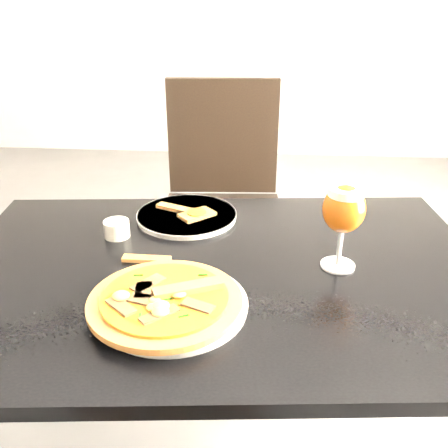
# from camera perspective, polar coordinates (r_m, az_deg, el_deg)

# --- Properties ---
(ground) EXTENTS (6.00, 6.00, 0.00)m
(ground) POSITION_cam_1_polar(r_m,az_deg,el_deg) (1.78, -6.11, -22.41)
(ground) COLOR #58585B
(ground) RESTS_ON ground
(dining_table) EXTENTS (1.27, 0.91, 0.75)m
(dining_table) POSITION_cam_1_polar(r_m,az_deg,el_deg) (1.16, -0.42, -8.90)
(dining_table) COLOR black
(dining_table) RESTS_ON ground
(chair_far) EXTENTS (0.49, 0.49, 1.00)m
(chair_far) POSITION_cam_1_polar(r_m,az_deg,el_deg) (1.97, -0.20, 2.70)
(chair_far) COLOR black
(chair_far) RESTS_ON ground
(plate_main) EXTENTS (0.31, 0.31, 0.02)m
(plate_main) POSITION_cam_1_polar(r_m,az_deg,el_deg) (0.98, -5.91, -9.26)
(plate_main) COLOR silver
(plate_main) RESTS_ON dining_table
(pizza) EXTENTS (0.30, 0.30, 0.03)m
(pizza) POSITION_cam_1_polar(r_m,az_deg,el_deg) (0.97, -6.68, -8.58)
(pizza) COLOR brown
(pizza) RESTS_ON plate_main
(plate_second) EXTENTS (0.29, 0.29, 0.01)m
(plate_second) POSITION_cam_1_polar(r_m,az_deg,el_deg) (1.35, -4.27, 0.95)
(plate_second) COLOR silver
(plate_second) RESTS_ON dining_table
(crust_scraps) EXTENTS (0.17, 0.12, 0.01)m
(crust_scraps) POSITION_cam_1_polar(r_m,az_deg,el_deg) (1.34, -3.96, 1.36)
(crust_scraps) COLOR brown
(crust_scraps) RESTS_ON plate_second
(loose_crust) EXTENTS (0.11, 0.03, 0.01)m
(loose_crust) POSITION_cam_1_polar(r_m,az_deg,el_deg) (1.15, -8.83, -3.98)
(loose_crust) COLOR brown
(loose_crust) RESTS_ON dining_table
(sauce_cup) EXTENTS (0.06, 0.06, 0.04)m
(sauce_cup) POSITION_cam_1_polar(r_m,az_deg,el_deg) (1.27, -12.16, -0.46)
(sauce_cup) COLOR beige
(sauce_cup) RESTS_ON dining_table
(beer_glass) EXTENTS (0.09, 0.09, 0.19)m
(beer_glass) POSITION_cam_1_polar(r_m,az_deg,el_deg) (1.09, 13.55, 1.61)
(beer_glass) COLOR silver
(beer_glass) RESTS_ON dining_table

